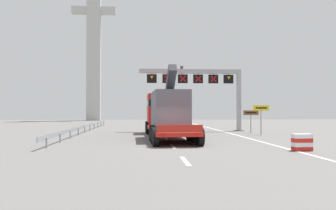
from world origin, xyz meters
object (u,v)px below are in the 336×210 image
at_px(crash_barrier_striped, 302,142).
at_px(overhead_lane_gantry, 202,81).
at_px(bridge_pylon_distant, 94,30).
at_px(exit_sign_yellow, 261,113).
at_px(heavy_haul_truck_red, 166,112).
at_px(tourist_info_sign_brown, 251,116).

bearing_deg(crash_barrier_striped, overhead_lane_gantry, 97.74).
bearing_deg(bridge_pylon_distant, exit_sign_yellow, -64.56).
bearing_deg(heavy_haul_truck_red, overhead_lane_gantry, 59.63).
distance_m(heavy_haul_truck_red, bridge_pylon_distant, 48.99).
relative_size(heavy_haul_truck_red, crash_barrier_striped, 13.79).
distance_m(heavy_haul_truck_red, crash_barrier_striped, 12.13).
relative_size(heavy_haul_truck_red, exit_sign_yellow, 5.46).
height_order(heavy_haul_truck_red, exit_sign_yellow, heavy_haul_truck_red).
distance_m(overhead_lane_gantry, exit_sign_yellow, 7.71).
bearing_deg(overhead_lane_gantry, bridge_pylon_distant, 113.42).
relative_size(exit_sign_yellow, tourist_info_sign_brown, 1.21).
bearing_deg(exit_sign_yellow, overhead_lane_gantry, 127.22).
distance_m(overhead_lane_gantry, bridge_pylon_distant, 42.82).
xyz_separation_m(tourist_info_sign_brown, bridge_pylon_distant, (-20.28, 40.30, 17.16)).
bearing_deg(crash_barrier_striped, exit_sign_yellow, 80.82).
relative_size(overhead_lane_gantry, exit_sign_yellow, 4.16).
xyz_separation_m(tourist_info_sign_brown, crash_barrier_striped, (-1.80, -14.24, -1.17)).
height_order(overhead_lane_gantry, tourist_info_sign_brown, overhead_lane_gantry).
distance_m(exit_sign_yellow, tourist_info_sign_brown, 2.56).
relative_size(overhead_lane_gantry, bridge_pylon_distant, 0.29).
height_order(tourist_info_sign_brown, bridge_pylon_distant, bridge_pylon_distant).
bearing_deg(heavy_haul_truck_red, bridge_pylon_distant, 105.00).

